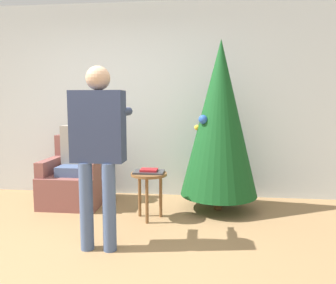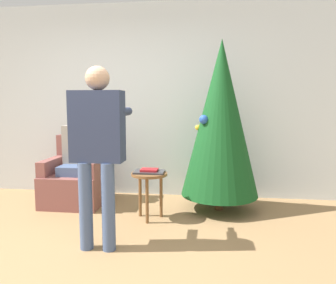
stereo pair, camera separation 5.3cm
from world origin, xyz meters
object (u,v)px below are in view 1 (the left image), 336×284
at_px(christmas_tree, 220,119).
at_px(person_standing, 98,140).
at_px(side_stool, 149,181).
at_px(armchair, 76,180).
at_px(person_seated, 75,153).

relative_size(christmas_tree, person_standing, 1.26).
bearing_deg(side_stool, armchair, 155.05).
height_order(person_seated, side_stool, person_seated).
height_order(christmas_tree, armchair, christmas_tree).
xyz_separation_m(person_standing, side_stool, (0.32, 0.78, -0.55)).
bearing_deg(christmas_tree, person_standing, -132.74).
relative_size(christmas_tree, person_seated, 1.69).
distance_m(armchair, person_seated, 0.36).
distance_m(person_seated, person_standing, 1.49).
xyz_separation_m(christmas_tree, person_seated, (-1.86, 0.04, -0.47)).
distance_m(armchair, person_standing, 1.63).
bearing_deg(person_seated, armchair, 90.00).
bearing_deg(person_standing, christmas_tree, 47.26).
xyz_separation_m(armchair, person_standing, (0.74, -1.27, 0.69)).
distance_m(christmas_tree, side_stool, 1.14).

